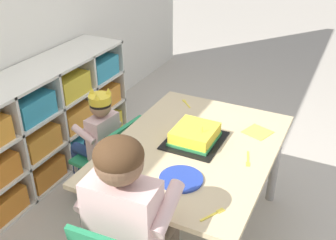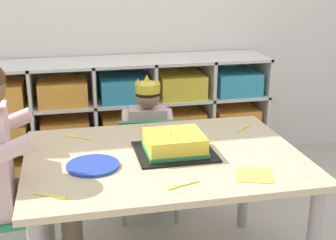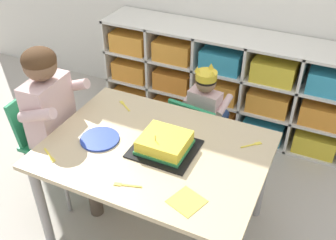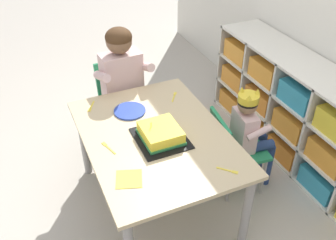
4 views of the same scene
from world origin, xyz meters
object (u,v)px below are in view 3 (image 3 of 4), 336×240
at_px(classroom_chair_blue, 199,130).
at_px(fork_near_cake_tray, 50,156).
at_px(fork_at_table_front_edge, 124,105).
at_px(activity_table, 155,160).
at_px(fork_near_child_seat, 126,185).
at_px(child_with_crown, 207,106).
at_px(birthday_cake_on_tray, 165,144).
at_px(classroom_chair_adult_side, 48,135).
at_px(paper_plate_stack, 100,139).
at_px(fork_beside_plate_stack, 253,145).
at_px(adult_helper_seated, 58,113).

distance_m(classroom_chair_blue, fork_near_cake_tray, 1.03).
height_order(classroom_chair_blue, fork_at_table_front_edge, fork_at_table_front_edge).
distance_m(activity_table, fork_near_child_seat, 0.32).
height_order(classroom_chair_blue, fork_near_cake_tray, fork_near_cake_tray).
relative_size(child_with_crown, fork_at_table_front_edge, 7.28).
distance_m(birthday_cake_on_tray, fork_at_table_front_edge, 0.50).
distance_m(activity_table, classroom_chair_adult_side, 0.77).
xyz_separation_m(paper_plate_stack, fork_beside_plate_stack, (0.77, 0.31, -0.00)).
xyz_separation_m(activity_table, child_with_crown, (0.05, 0.68, -0.04)).
xyz_separation_m(activity_table, birthday_cake_on_tray, (0.05, 0.01, 0.12)).
height_order(activity_table, fork_near_child_seat, fork_near_child_seat).
xyz_separation_m(adult_helper_seated, fork_near_child_seat, (0.65, -0.32, -0.03)).
relative_size(classroom_chair_blue, child_with_crown, 0.77).
bearing_deg(activity_table, child_with_crown, 85.89).
bearing_deg(adult_helper_seated, classroom_chair_blue, -54.31).
distance_m(activity_table, fork_beside_plate_stack, 0.53).
bearing_deg(fork_near_child_seat, classroom_chair_blue, 71.36).
bearing_deg(classroom_chair_adult_side, birthday_cake_on_tray, -93.07).
bearing_deg(fork_at_table_front_edge, activity_table, -3.84).
relative_size(classroom_chair_blue, birthday_cake_on_tray, 1.89).
bearing_deg(fork_at_table_front_edge, classroom_chair_adult_side, -110.03).
height_order(child_with_crown, fork_near_cake_tray, child_with_crown).
height_order(fork_beside_plate_stack, fork_near_child_seat, same).
xyz_separation_m(fork_beside_plate_stack, fork_near_cake_tray, (-0.93, -0.54, 0.00)).
distance_m(classroom_chair_blue, fork_at_table_front_edge, 0.55).
xyz_separation_m(fork_near_child_seat, fork_at_table_front_edge, (-0.36, 0.60, 0.00)).
distance_m(activity_table, child_with_crown, 0.69).
xyz_separation_m(fork_beside_plate_stack, fork_at_table_front_edge, (-0.82, 0.04, 0.00)).
distance_m(child_with_crown, paper_plate_stack, 0.84).
distance_m(activity_table, fork_near_cake_tray, 0.56).
height_order(child_with_crown, fork_near_child_seat, child_with_crown).
height_order(classroom_chair_adult_side, fork_near_child_seat, classroom_chair_adult_side).
distance_m(classroom_chair_adult_side, paper_plate_stack, 0.50).
xyz_separation_m(adult_helper_seated, paper_plate_stack, (0.34, -0.08, -0.03)).
bearing_deg(fork_near_child_seat, birthday_cake_on_tray, 64.85).
relative_size(classroom_chair_adult_side, paper_plate_stack, 3.46).
height_order(activity_table, fork_near_cake_tray, fork_near_cake_tray).
bearing_deg(child_with_crown, adult_helper_seated, 50.91).
height_order(classroom_chair_adult_side, adult_helper_seated, adult_helper_seated).
distance_m(classroom_chair_adult_side, adult_helper_seated, 0.23).
height_order(activity_table, classroom_chair_adult_side, classroom_chair_adult_side).
height_order(classroom_chair_blue, birthday_cake_on_tray, birthday_cake_on_tray).
distance_m(adult_helper_seated, birthday_cake_on_tray, 0.70).
xyz_separation_m(classroom_chair_blue, adult_helper_seated, (-0.68, -0.55, 0.29)).
xyz_separation_m(birthday_cake_on_tray, fork_at_table_front_edge, (-0.41, 0.28, -0.03)).
height_order(classroom_chair_blue, classroom_chair_adult_side, classroom_chair_adult_side).
relative_size(adult_helper_seated, fork_beside_plate_stack, 10.89).
relative_size(adult_helper_seated, birthday_cake_on_tray, 3.17).
distance_m(birthday_cake_on_tray, fork_near_child_seat, 0.33).
height_order(adult_helper_seated, birthday_cake_on_tray, adult_helper_seated).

